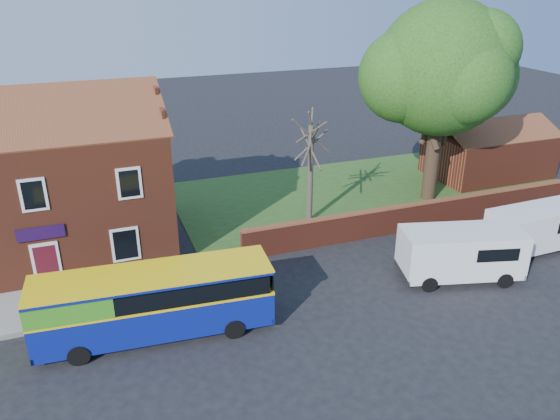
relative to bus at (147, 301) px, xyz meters
name	(u,v)px	position (x,y,z in m)	size (l,w,h in m)	color
ground	(244,351)	(3.22, -2.25, -1.59)	(120.00, 120.00, 0.00)	black
pavement	(51,306)	(-3.78, 3.50, -1.53)	(18.00, 3.50, 0.12)	gray
kerb	(50,329)	(-3.78, 1.75, -1.52)	(18.00, 0.15, 0.14)	slate
grass_strip	(375,190)	(16.22, 10.75, -1.57)	(26.00, 12.00, 0.04)	#426B28
shop_building	(40,189)	(-3.80, 9.24, 1.82)	(12.30, 8.13, 10.50)	brown
boundary_wall	(428,214)	(16.22, 4.75, -0.78)	(22.00, 0.38, 1.60)	maroon
outbuilding	(488,153)	(25.22, 10.75, 0.02)	(8.20, 5.06, 4.17)	maroon
bus	(147,301)	(0.00, 0.00, 0.00)	(9.29, 2.99, 2.79)	navy
van_near	(461,252)	(14.34, -0.54, -0.22)	(5.95, 3.58, 2.45)	white
van_far	(537,227)	(19.84, 0.48, -0.30)	(5.31, 2.31, 2.31)	white
large_tree	(441,72)	(18.82, 8.56, 6.35)	(9.95, 7.87, 12.13)	black
bare_tree	(310,169)	(10.23, 7.80, 1.62)	(2.34, 2.79, 6.25)	#4C4238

